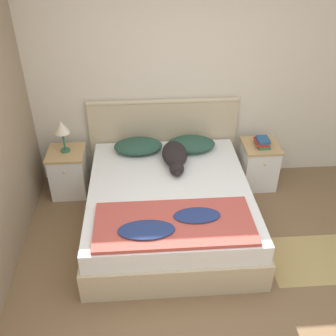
% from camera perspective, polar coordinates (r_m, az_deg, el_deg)
% --- Properties ---
extents(ground_plane, '(16.00, 16.00, 0.00)m').
position_cam_1_polar(ground_plane, '(3.66, 3.84, -19.52)').
color(ground_plane, brown).
extents(wall_back, '(9.00, 0.06, 2.55)m').
position_cam_1_polar(wall_back, '(4.61, 1.01, 12.74)').
color(wall_back, beige).
rests_on(wall_back, ground_plane).
extents(bed, '(1.71, 1.92, 0.53)m').
position_cam_1_polar(bed, '(4.20, 0.19, -5.68)').
color(bed, '#C6B28E').
rests_on(bed, ground_plane).
extents(headboard, '(1.79, 0.06, 1.06)m').
position_cam_1_polar(headboard, '(4.85, -0.67, 4.39)').
color(headboard, '#C6B28E').
rests_on(headboard, ground_plane).
extents(nightstand_left, '(0.43, 0.44, 0.56)m').
position_cam_1_polar(nightstand_left, '(4.84, -14.21, -0.56)').
color(nightstand_left, white).
rests_on(nightstand_left, ground_plane).
extents(nightstand_right, '(0.43, 0.44, 0.56)m').
position_cam_1_polar(nightstand_right, '(4.95, 12.99, 0.50)').
color(nightstand_right, white).
rests_on(nightstand_right, ground_plane).
extents(pillow_left, '(0.56, 0.38, 0.14)m').
position_cam_1_polar(pillow_left, '(4.59, -4.35, 3.20)').
color(pillow_left, '#284C3D').
rests_on(pillow_left, bed).
extents(pillow_right, '(0.56, 0.38, 0.14)m').
position_cam_1_polar(pillow_right, '(4.62, 3.38, 3.48)').
color(pillow_right, '#284C3D').
rests_on(pillow_right, bed).
extents(quilt, '(1.43, 0.65, 0.07)m').
position_cam_1_polar(quilt, '(3.56, 0.73, -8.07)').
color(quilt, '#BC4C42').
rests_on(quilt, bed).
extents(dog, '(0.28, 0.71, 0.18)m').
position_cam_1_polar(dog, '(4.37, 1.02, 1.79)').
color(dog, black).
rests_on(dog, bed).
extents(book_stack, '(0.16, 0.23, 0.09)m').
position_cam_1_polar(book_stack, '(4.77, 13.54, 3.65)').
color(book_stack, '#337547').
rests_on(book_stack, nightstand_right).
extents(table_lamp, '(0.17, 0.17, 0.38)m').
position_cam_1_polar(table_lamp, '(4.57, -15.16, 5.54)').
color(table_lamp, '#336B4C').
rests_on(table_lamp, nightstand_left).
extents(rug, '(1.26, 0.66, 0.00)m').
position_cam_1_polar(rug, '(4.34, 22.61, -11.97)').
color(rug, tan).
rests_on(rug, ground_plane).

